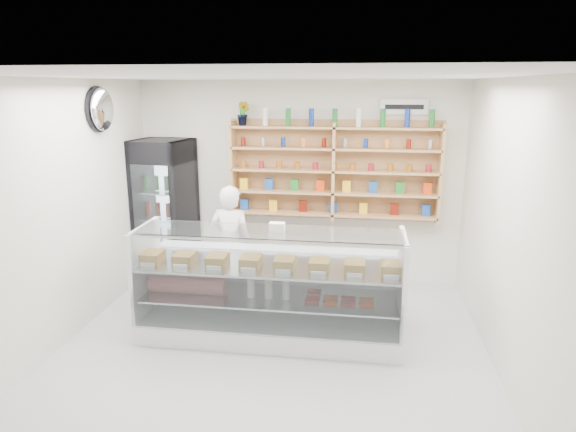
# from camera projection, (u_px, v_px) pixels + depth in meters

# --- Properties ---
(room) EXTENTS (5.00, 5.00, 5.00)m
(room) POSITION_uv_depth(u_px,v_px,m) (266.00, 230.00, 4.83)
(room) COLOR #B2B2B7
(room) RESTS_ON ground
(display_counter) EXTENTS (2.85, 0.85, 1.24)m
(display_counter) POSITION_uv_depth(u_px,v_px,m) (270.00, 308.00, 5.64)
(display_counter) COLOR white
(display_counter) RESTS_ON floor
(shop_worker) EXTENTS (0.60, 0.43, 1.53)m
(shop_worker) POSITION_uv_depth(u_px,v_px,m) (231.00, 244.00, 6.51)
(shop_worker) COLOR silver
(shop_worker) RESTS_ON floor
(drinks_cooler) EXTENTS (0.82, 0.81, 2.01)m
(drinks_cooler) POSITION_uv_depth(u_px,v_px,m) (165.00, 211.00, 7.23)
(drinks_cooler) COLOR black
(drinks_cooler) RESTS_ON floor
(wall_shelving) EXTENTS (2.84, 0.28, 1.33)m
(wall_shelving) POSITION_uv_depth(u_px,v_px,m) (334.00, 171.00, 6.95)
(wall_shelving) COLOR tan
(wall_shelving) RESTS_ON back_wall
(potted_plant) EXTENTS (0.22, 0.20, 0.32)m
(potted_plant) POSITION_uv_depth(u_px,v_px,m) (243.00, 113.00, 6.94)
(potted_plant) COLOR #1E6626
(potted_plant) RESTS_ON wall_shelving
(security_mirror) EXTENTS (0.15, 0.50, 0.50)m
(security_mirror) POSITION_uv_depth(u_px,v_px,m) (102.00, 109.00, 6.02)
(security_mirror) COLOR silver
(security_mirror) RESTS_ON left_wall
(wall_sign) EXTENTS (0.62, 0.03, 0.20)m
(wall_sign) POSITION_uv_depth(u_px,v_px,m) (404.00, 107.00, 6.74)
(wall_sign) COLOR white
(wall_sign) RESTS_ON back_wall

